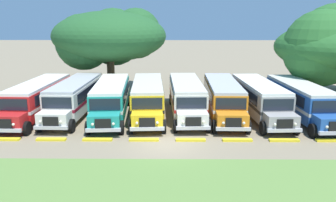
{
  "coord_description": "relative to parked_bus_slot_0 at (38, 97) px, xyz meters",
  "views": [
    {
      "loc": [
        0.27,
        -20.85,
        8.04
      ],
      "look_at": [
        0.0,
        5.49,
        1.6
      ],
      "focal_mm": 36.18,
      "sensor_mm": 36.0,
      "label": 1
    }
  ],
  "objects": [
    {
      "name": "ground_plane",
      "position": [
        10.97,
        -6.72,
        -1.58
      ],
      "size": [
        220.0,
        220.0,
        0.0
      ],
      "primitive_type": "plane",
      "color": "#84755B"
    },
    {
      "name": "parked_bus_slot_0",
      "position": [
        0.0,
        0.0,
        0.0
      ],
      "size": [
        2.97,
        10.88,
        2.82
      ],
      "rotation": [
        0.0,
        0.0,
        -1.6
      ],
      "color": "red",
      "rests_on": "ground_plane"
    },
    {
      "name": "parked_bus_slot_1",
      "position": [
        2.99,
        0.58,
        0.0
      ],
      "size": [
        2.94,
        10.87,
        2.82
      ],
      "rotation": [
        0.0,
        0.0,
        -1.6
      ],
      "color": "silver",
      "rests_on": "ground_plane"
    },
    {
      "name": "parked_bus_slot_2",
      "position": [
        6.17,
        0.11,
        0.0
      ],
      "size": [
        3.34,
        10.94,
        2.82
      ],
      "rotation": [
        0.0,
        0.0,
        -1.5
      ],
      "color": "teal",
      "rests_on": "ground_plane"
    },
    {
      "name": "parked_bus_slot_3",
      "position": [
        9.23,
        0.42,
        0.0
      ],
      "size": [
        3.22,
        10.92,
        2.82
      ],
      "rotation": [
        0.0,
        0.0,
        -1.51
      ],
      "color": "yellow",
      "rests_on": "ground_plane"
    },
    {
      "name": "parked_bus_slot_4",
      "position": [
        12.53,
        0.63,
        0.0
      ],
      "size": [
        3.06,
        10.89,
        2.82
      ],
      "rotation": [
        0.0,
        0.0,
        -1.53
      ],
      "color": "silver",
      "rests_on": "ground_plane"
    },
    {
      "name": "parked_bus_slot_5",
      "position": [
        15.63,
        0.45,
        0.0
      ],
      "size": [
        2.85,
        10.86,
        2.82
      ],
      "rotation": [
        0.0,
        0.0,
        -1.59
      ],
      "color": "orange",
      "rests_on": "ground_plane"
    },
    {
      "name": "parked_bus_slot_6",
      "position": [
        18.65,
        0.17,
        0.0
      ],
      "size": [
        3.19,
        10.91,
        2.82
      ],
      "rotation": [
        0.0,
        0.0,
        -1.51
      ],
      "color": "#9E9993",
      "rests_on": "ground_plane"
    },
    {
      "name": "parked_bus_slot_7",
      "position": [
        21.91,
        -0.32,
        0.0
      ],
      "size": [
        3.22,
        10.92,
        2.82
      ],
      "rotation": [
        0.0,
        0.0,
        -1.51
      ],
      "color": "#23519E",
      "rests_on": "ground_plane"
    },
    {
      "name": "curb_wheelstop_0",
      "position": [
        -0.05,
        -6.03,
        -1.51
      ],
      "size": [
        2.0,
        0.36,
        0.15
      ],
      "primitive_type": "cube",
      "color": "yellow",
      "rests_on": "ground_plane"
    },
    {
      "name": "curb_wheelstop_1",
      "position": [
        3.1,
        -6.03,
        -1.51
      ],
      "size": [
        2.0,
        0.36,
        0.15
      ],
      "primitive_type": "cube",
      "color": "yellow",
      "rests_on": "ground_plane"
    },
    {
      "name": "curb_wheelstop_2",
      "position": [
        6.25,
        -6.03,
        -1.51
      ],
      "size": [
        2.0,
        0.36,
        0.15
      ],
      "primitive_type": "cube",
      "color": "yellow",
      "rests_on": "ground_plane"
    },
    {
      "name": "curb_wheelstop_3",
      "position": [
        9.39,
        -6.03,
        -1.51
      ],
      "size": [
        2.0,
        0.36,
        0.15
      ],
      "primitive_type": "cube",
      "color": "yellow",
      "rests_on": "ground_plane"
    },
    {
      "name": "curb_wheelstop_4",
      "position": [
        12.54,
        -6.03,
        -1.51
      ],
      "size": [
        2.0,
        0.36,
        0.15
      ],
      "primitive_type": "cube",
      "color": "yellow",
      "rests_on": "ground_plane"
    },
    {
      "name": "curb_wheelstop_5",
      "position": [
        15.69,
        -6.03,
        -1.51
      ],
      "size": [
        2.0,
        0.36,
        0.15
      ],
      "primitive_type": "cube",
      "color": "yellow",
      "rests_on": "ground_plane"
    },
    {
      "name": "curb_wheelstop_6",
      "position": [
        18.84,
        -6.03,
        -1.51
      ],
      "size": [
        2.0,
        0.36,
        0.15
      ],
      "primitive_type": "cube",
      "color": "yellow",
      "rests_on": "ground_plane"
    },
    {
      "name": "curb_wheelstop_7",
      "position": [
        21.99,
        -6.03,
        -1.51
      ],
      "size": [
        2.0,
        0.36,
        0.15
      ],
      "primitive_type": "cube",
      "color": "yellow",
      "rests_on": "ground_plane"
    },
    {
      "name": "broad_shade_tree",
      "position": [
        4.47,
        10.12,
        4.48
      ],
      "size": [
        12.26,
        11.51,
        9.23
      ],
      "color": "brown",
      "rests_on": "ground_plane"
    }
  ]
}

